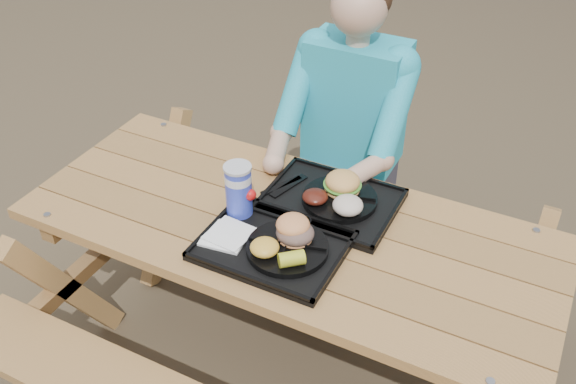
% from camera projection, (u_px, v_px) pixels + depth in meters
% --- Properties ---
extents(ground, '(60.00, 60.00, 0.00)m').
position_uv_depth(ground, '(288.00, 366.00, 2.60)').
color(ground, '#999999').
rests_on(ground, ground).
extents(picnic_table, '(1.80, 1.49, 0.75)m').
position_uv_depth(picnic_table, '(288.00, 301.00, 2.37)').
color(picnic_table, '#999999').
rests_on(picnic_table, ground).
extents(tray_near, '(0.45, 0.35, 0.02)m').
position_uv_depth(tray_near, '(273.00, 246.00, 2.04)').
color(tray_near, black).
rests_on(tray_near, picnic_table).
extents(tray_far, '(0.45, 0.35, 0.02)m').
position_uv_depth(tray_far, '(330.00, 203.00, 2.22)').
color(tray_far, black).
rests_on(tray_far, picnic_table).
extents(plate_near, '(0.26, 0.26, 0.02)m').
position_uv_depth(plate_near, '(287.00, 248.00, 2.00)').
color(plate_near, black).
rests_on(plate_near, tray_near).
extents(plate_far, '(0.26, 0.26, 0.02)m').
position_uv_depth(plate_far, '(340.00, 199.00, 2.21)').
color(plate_far, black).
rests_on(plate_far, tray_far).
extents(napkin_stack, '(0.15, 0.15, 0.02)m').
position_uv_depth(napkin_stack, '(226.00, 235.00, 2.05)').
color(napkin_stack, white).
rests_on(napkin_stack, tray_near).
extents(soda_cup, '(0.09, 0.09, 0.18)m').
position_uv_depth(soda_cup, '(239.00, 191.00, 2.11)').
color(soda_cup, '#182CBA').
rests_on(soda_cup, tray_near).
extents(condiment_bbq, '(0.05, 0.05, 0.03)m').
position_uv_depth(condiment_bbq, '(291.00, 221.00, 2.10)').
color(condiment_bbq, black).
rests_on(condiment_bbq, tray_near).
extents(condiment_mustard, '(0.06, 0.06, 0.03)m').
position_uv_depth(condiment_mustard, '(303.00, 224.00, 2.09)').
color(condiment_mustard, yellow).
rests_on(condiment_mustard, tray_near).
extents(sandwich, '(0.11, 0.11, 0.12)m').
position_uv_depth(sandwich, '(295.00, 224.00, 1.99)').
color(sandwich, '#EE9354').
rests_on(sandwich, plate_near).
extents(mac_cheese, '(0.09, 0.09, 0.05)m').
position_uv_depth(mac_cheese, '(265.00, 247.00, 1.96)').
color(mac_cheese, yellow).
rests_on(mac_cheese, plate_near).
extents(corn_cob, '(0.11, 0.11, 0.05)m').
position_uv_depth(corn_cob, '(292.00, 259.00, 1.91)').
color(corn_cob, gold).
rests_on(corn_cob, plate_near).
extents(cutlery_far, '(0.08, 0.17, 0.01)m').
position_uv_depth(cutlery_far, '(289.00, 186.00, 2.28)').
color(cutlery_far, black).
rests_on(cutlery_far, tray_far).
extents(burger, '(0.12, 0.12, 0.11)m').
position_uv_depth(burger, '(343.00, 178.00, 2.19)').
color(burger, '#E6A251').
rests_on(burger, plate_far).
extents(baked_beans, '(0.09, 0.09, 0.04)m').
position_uv_depth(baked_beans, '(315.00, 197.00, 2.17)').
color(baked_beans, '#4B170F').
rests_on(baked_beans, plate_far).
extents(potato_salad, '(0.10, 0.10, 0.06)m').
position_uv_depth(potato_salad, '(348.00, 205.00, 2.11)').
color(potato_salad, beige).
rests_on(potato_salad, plate_far).
extents(diner, '(0.48, 0.84, 1.28)m').
position_uv_depth(diner, '(350.00, 153.00, 2.69)').
color(diner, '#199BB0').
rests_on(diner, ground).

